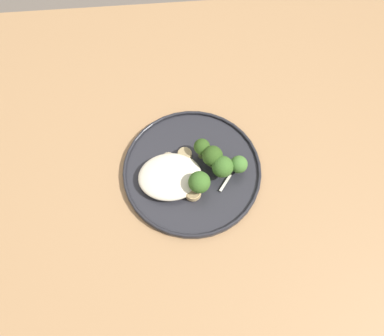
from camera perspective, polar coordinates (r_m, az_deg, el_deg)
The scene contains 18 objects.
ground at distance 1.49m, azimuth 2.32°, elevation -12.04°, with size 6.00×6.00×0.00m, color #665B51.
wooden_dining_table at distance 0.86m, azimuth 3.94°, elevation -2.04°, with size 1.40×1.00×0.74m.
dinner_plate at distance 0.77m, azimuth 0.00°, elevation -0.36°, with size 0.29×0.29×0.02m.
noodle_bed at distance 0.75m, azimuth -3.44°, elevation -1.34°, with size 0.13×0.11×0.03m.
seared_scallop_half_hidden at distance 0.75m, azimuth -3.28°, elevation -1.27°, with size 0.02×0.02×0.02m.
seared_scallop_right_edge at distance 0.75m, azimuth -4.78°, elevation -2.41°, with size 0.02×0.02×0.01m.
seared_scallop_large_seared at distance 0.77m, azimuth -3.68°, elevation 1.41°, with size 0.03×0.03×0.01m.
seared_scallop_front_small at distance 0.76m, azimuth -2.16°, elevation 0.18°, with size 0.03×0.03×0.02m.
seared_scallop_tilted_round at distance 0.76m, azimuth -6.12°, elevation -0.52°, with size 0.04×0.04×0.01m.
seared_scallop_rear_pale at distance 0.73m, azimuth 0.15°, elevation -3.81°, with size 0.03×0.03×0.02m.
seared_scallop_tiny_bay at distance 0.77m, azimuth -1.15°, elevation 2.08°, with size 0.03×0.03×0.02m.
broccoli_floret_front_edge at distance 0.73m, azimuth 4.80°, elevation 0.15°, with size 0.04×0.04×0.06m.
broccoli_floret_center_pile at distance 0.73m, azimuth 3.24°, elevation 1.55°, with size 0.04×0.04×0.06m.
broccoli_floret_beside_noodles at distance 0.75m, azimuth 1.54°, elevation 3.21°, with size 0.03×0.03×0.06m.
broccoli_floret_small_sprig at distance 0.75m, azimuth 7.29°, elevation 0.53°, with size 0.04×0.04×0.05m.
broccoli_floret_right_tilted at distance 0.71m, azimuth 1.14°, elevation -2.27°, with size 0.04×0.04×0.06m.
onion_sliver_pale_crescent at distance 0.75m, azimuth 5.24°, elevation -2.30°, with size 0.04×0.01×0.00m, color silver.
onion_sliver_long_sliver at distance 0.77m, azimuth 3.25°, elevation 0.72°, with size 0.04×0.01×0.00m, color silver.
Camera 1 is at (-0.09, -0.33, 1.45)m, focal length 34.26 mm.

